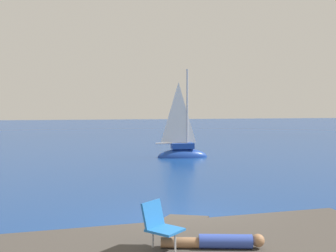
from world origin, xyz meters
The scene contains 6 objects.
ground_plane centered at (0.00, 0.00, 0.00)m, with size 160.00×160.00×0.00m, color navy.
boulder_seaward centered at (2.99, -1.28, 0.00)m, with size 0.78×0.62×0.43m, color #3F3C37.
boulder_inland centered at (-0.25, -1.14, 0.00)m, with size 1.31×1.05×0.72m, color #453F38.
sailboat_near centered at (3.35, 12.99, 0.31)m, with size 3.07×1.15×5.64m.
person_sunbather centered at (-0.10, -3.45, 0.70)m, with size 1.73×0.59×0.25m.
beach_chair centered at (-1.08, -3.29, 1.03)m, with size 0.75×0.76×0.80m.
Camera 1 is at (-2.33, -9.92, 3.01)m, focal length 43.38 mm.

